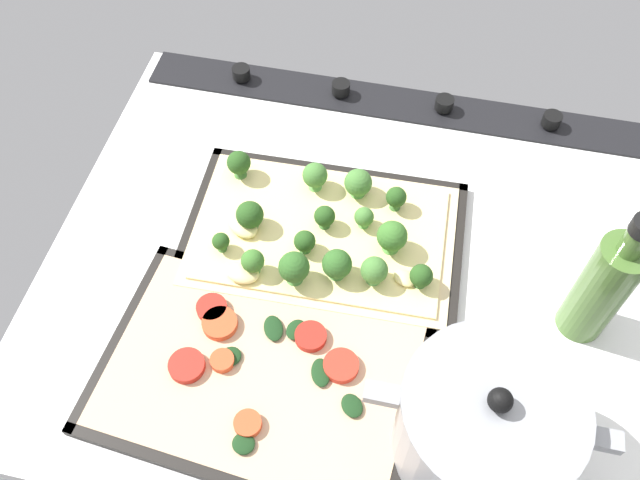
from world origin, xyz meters
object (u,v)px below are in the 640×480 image
object	(u,v)px
baking_tray_front	(323,239)
oil_bottle	(603,287)
broccoli_pizza	(322,233)
baking_tray_back	(260,376)
cooking_pot	(483,428)
veggie_pizza_back	(259,371)

from	to	relation	value
baking_tray_front	oil_bottle	world-z (taller)	oil_bottle
broccoli_pizza	oil_bottle	xyz separation A→B (cm)	(-33.15, 4.81, 6.45)
baking_tray_back	cooking_pot	world-z (taller)	cooking_pot
oil_bottle	baking_tray_front	bearing A→B (deg)	-8.91
veggie_pizza_back	broccoli_pizza	bearing A→B (deg)	-99.22
baking_tray_front	broccoli_pizza	xyz separation A→B (cm)	(0.02, 0.39, 1.90)
veggie_pizza_back	oil_bottle	world-z (taller)	oil_bottle
broccoli_pizza	baking_tray_back	xyz separation A→B (cm)	(3.08, 19.99, -1.90)
broccoli_pizza	baking_tray_front	bearing A→B (deg)	-93.00
broccoli_pizza	veggie_pizza_back	xyz separation A→B (cm)	(3.20, 19.69, -1.18)
oil_bottle	veggie_pizza_back	bearing A→B (deg)	22.27
broccoli_pizza	cooking_pot	xyz separation A→B (cm)	(-21.62, 23.09, 4.50)
cooking_pot	broccoli_pizza	bearing A→B (deg)	-46.88
baking_tray_front	oil_bottle	bearing A→B (deg)	171.09
broccoli_pizza	oil_bottle	bearing A→B (deg)	171.75
baking_tray_back	cooking_pot	bearing A→B (deg)	172.85
baking_tray_back	cooking_pot	size ratio (longest dim) A/B	1.56
veggie_pizza_back	cooking_pot	bearing A→B (deg)	172.21
veggie_pizza_back	oil_bottle	xyz separation A→B (cm)	(-36.35, -14.89, 7.63)
broccoli_pizza	oil_bottle	size ratio (longest dim) A/B	1.63
baking_tray_back	oil_bottle	world-z (taller)	oil_bottle
baking_tray_back	oil_bottle	distance (cm)	40.16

